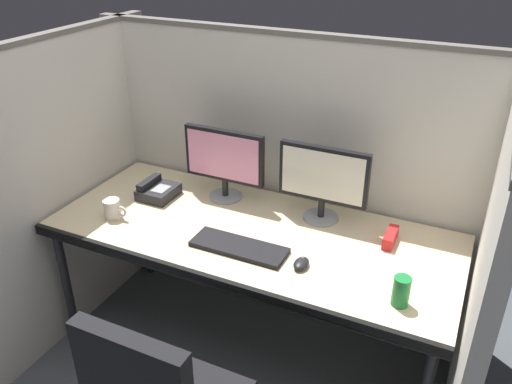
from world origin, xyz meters
name	(u,v)px	position (x,y,z in m)	size (l,w,h in m)	color
cubicle_partition_rear	(288,182)	(0.00, 0.74, 0.79)	(2.21, 0.06, 1.57)	beige
cubicle_partition_left	(70,188)	(-0.99, 0.20, 0.79)	(0.06, 1.41, 1.57)	beige
cubicle_partition_right	(479,293)	(0.99, 0.20, 0.79)	(0.06, 1.41, 1.57)	beige
desk	(250,241)	(0.00, 0.29, 0.69)	(1.90, 0.80, 0.74)	beige
monitor_left	(224,160)	(-0.26, 0.53, 0.96)	(0.43, 0.17, 0.37)	gray
monitor_right	(323,179)	(0.26, 0.54, 0.96)	(0.43, 0.17, 0.37)	gray
keyboard_main	(239,247)	(0.02, 0.14, 0.75)	(0.43, 0.15, 0.02)	black
computer_mouse	(301,264)	(0.31, 0.13, 0.76)	(0.06, 0.10, 0.04)	black
red_stapler	(390,237)	(0.61, 0.47, 0.77)	(0.04, 0.15, 0.06)	red
coffee_mug	(113,209)	(-0.66, 0.12, 0.79)	(0.13, 0.08, 0.09)	silver
desk_phone	(157,191)	(-0.59, 0.39, 0.77)	(0.17, 0.19, 0.09)	black
soda_can	(401,291)	(0.73, 0.07, 0.80)	(0.07, 0.07, 0.12)	#197233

